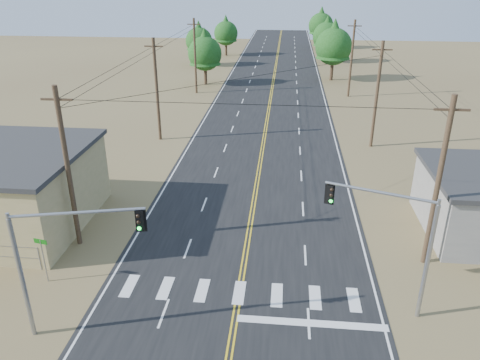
# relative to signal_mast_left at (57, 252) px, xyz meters

# --- Properties ---
(road) EXTENTS (15.00, 200.00, 0.02)m
(road) POSITION_rel_signal_mast_left_xyz_m (7.68, 25.61, -4.38)
(road) COLOR black
(road) RESTS_ON ground
(utility_pole_left_near) EXTENTS (1.80, 0.30, 10.00)m
(utility_pole_left_near) POSITION_rel_signal_mast_left_xyz_m (-2.82, 7.61, 0.73)
(utility_pole_left_near) COLOR #4C3826
(utility_pole_left_near) RESTS_ON ground
(utility_pole_left_mid) EXTENTS (1.80, 0.30, 10.00)m
(utility_pole_left_mid) POSITION_rel_signal_mast_left_xyz_m (-2.82, 27.61, 0.73)
(utility_pole_left_mid) COLOR #4C3826
(utility_pole_left_mid) RESTS_ON ground
(utility_pole_left_far) EXTENTS (1.80, 0.30, 10.00)m
(utility_pole_left_far) POSITION_rel_signal_mast_left_xyz_m (-2.82, 47.61, 0.73)
(utility_pole_left_far) COLOR #4C3826
(utility_pole_left_far) RESTS_ON ground
(utility_pole_right_near) EXTENTS (1.80, 0.30, 10.00)m
(utility_pole_right_near) POSITION_rel_signal_mast_left_xyz_m (18.18, 7.61, 0.73)
(utility_pole_right_near) COLOR #4C3826
(utility_pole_right_near) RESTS_ON ground
(utility_pole_right_mid) EXTENTS (1.80, 0.30, 10.00)m
(utility_pole_right_mid) POSITION_rel_signal_mast_left_xyz_m (18.18, 27.61, 0.73)
(utility_pole_right_mid) COLOR #4C3826
(utility_pole_right_mid) RESTS_ON ground
(utility_pole_right_far) EXTENTS (1.80, 0.30, 10.00)m
(utility_pole_right_far) POSITION_rel_signal_mast_left_xyz_m (18.18, 47.61, 0.73)
(utility_pole_right_far) COLOR #4C3826
(utility_pole_right_far) RESTS_ON ground
(signal_mast_left) EXTENTS (5.63, 1.53, 6.44)m
(signal_mast_left) POSITION_rel_signal_mast_left_xyz_m (0.00, 0.00, 0.00)
(signal_mast_left) COLOR gray
(signal_mast_left) RESTS_ON ground
(signal_mast_right) EXTENTS (4.97, 1.95, 6.45)m
(signal_mast_right) POSITION_rel_signal_mast_left_xyz_m (15.25, 3.21, -0.03)
(signal_mast_right) COLOR gray
(signal_mast_right) RESTS_ON ground
(street_sign) EXTENTS (0.78, 0.19, 2.67)m
(street_sign) POSITION_rel_signal_mast_left_xyz_m (-2.93, 3.61, -2.60)
(street_sign) COLOR gray
(street_sign) RESTS_ON ground
(tree_left_near) EXTENTS (4.96, 4.96, 8.27)m
(tree_left_near) POSITION_rel_signal_mast_left_xyz_m (-2.41, 53.01, 0.67)
(tree_left_near) COLOR #3F2D1E
(tree_left_near) RESTS_ON ground
(tree_left_mid) EXTENTS (4.72, 4.72, 7.87)m
(tree_left_mid) POSITION_rel_signal_mast_left_xyz_m (-6.02, 68.03, 0.42)
(tree_left_mid) COLOR #3F2D1E
(tree_left_mid) RESTS_ON ground
(tree_left_far) EXTENTS (4.72, 4.72, 7.87)m
(tree_left_far) POSITION_rel_signal_mast_left_xyz_m (-2.68, 79.68, 0.42)
(tree_left_far) COLOR #3F2D1E
(tree_left_far) RESTS_ON ground
(tree_right_near) EXTENTS (5.57, 5.57, 9.28)m
(tree_right_near) POSITION_rel_signal_mast_left_xyz_m (16.68, 58.06, 1.29)
(tree_right_near) COLOR #3F2D1E
(tree_right_near) RESTS_ON ground
(tree_right_mid) EXTENTS (5.11, 5.11, 8.51)m
(tree_right_mid) POSITION_rel_signal_mast_left_xyz_m (16.75, 73.76, 0.82)
(tree_right_mid) COLOR #3F2D1E
(tree_right_mid) RESTS_ON ground
(tree_right_far) EXTENTS (5.30, 5.30, 8.84)m
(tree_right_far) POSITION_rel_signal_mast_left_xyz_m (16.68, 91.14, 1.02)
(tree_right_far) COLOR #3F2D1E
(tree_right_far) RESTS_ON ground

